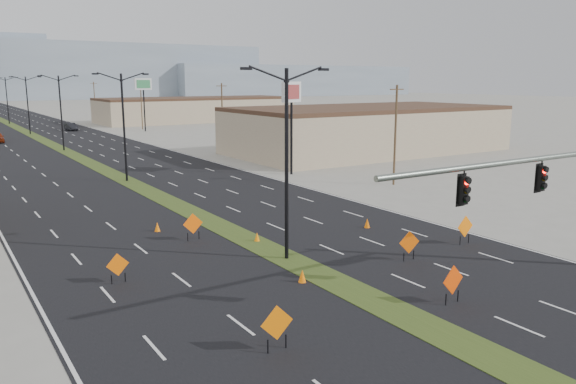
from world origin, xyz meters
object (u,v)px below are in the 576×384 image
streetlight_0 (287,159)px  construction_sign_3 (453,281)px  cone_1 (257,237)px  pole_sign_east_far (143,88)px  construction_sign_0 (277,324)px  cone_2 (367,223)px  construction_sign_4 (409,243)px  cone_0 (302,276)px  streetlight_2 (61,110)px  construction_sign_1 (118,266)px  streetlight_1 (124,124)px  signal_mast (564,184)px  car_mid (71,127)px  streetlight_3 (28,103)px  cone_3 (157,227)px  construction_sign_5 (465,227)px  pole_sign_east_near (292,99)px  streetlight_4 (7,99)px

streetlight_0 → construction_sign_3: streetlight_0 is taller
cone_1 → pole_sign_east_far: 77.44m
construction_sign_3 → pole_sign_east_far: bearing=75.6°
construction_sign_0 → cone_2: (13.78, 11.16, -0.69)m
streetlight_0 → construction_sign_3: 10.36m
streetlight_0 → construction_sign_4: 7.87m
cone_0 → construction_sign_3: bearing=-54.9°
streetlight_2 → construction_sign_1: 55.63m
streetlight_1 → construction_sign_3: size_ratio=5.83×
signal_mast → construction_sign_4: size_ratio=10.07×
streetlight_2 → cone_1: size_ratio=17.71×
streetlight_1 → cone_1: (0.29, -24.30, -5.14)m
car_mid → cone_1: (-7.42, -83.90, -0.42)m
streetlight_2 → construction_sign_0: 64.99m
streetlight_3 → construction_sign_0: 92.87m
streetlight_1 → cone_3: size_ratio=16.62×
streetlight_2 → car_mid: (7.71, 31.60, -4.71)m
construction_sign_0 → construction_sign_5: construction_sign_0 is taller
signal_mast → construction_sign_4: (-3.27, 6.25, -3.84)m
signal_mast → streetlight_1: streetlight_1 is taller
car_mid → cone_0: size_ratio=6.76×
cone_3 → cone_0: bearing=-78.3°
signal_mast → streetlight_2: size_ratio=1.63×
signal_mast → car_mid: 97.69m
construction_sign_3 → pole_sign_east_near: (12.67, 31.91, 6.53)m
streetlight_0 → pole_sign_east_near: bearing=56.3°
construction_sign_4 → cone_0: bearing=-171.8°
construction_sign_0 → construction_sign_1: size_ratio=1.17×
construction_sign_1 → pole_sign_east_far: bearing=66.3°
cone_3 → construction_sign_3: bearing=-70.2°
car_mid → cone_1: bearing=-99.9°
streetlight_2 → cone_1: (0.29, -52.30, -5.14)m
pole_sign_east_near → pole_sign_east_far: size_ratio=0.95×
streetlight_1 → cone_3: bearing=-101.6°
construction_sign_0 → construction_sign_4: construction_sign_0 is taller
streetlight_4 → cone_2: streetlight_4 is taller
signal_mast → construction_sign_5: size_ratio=9.59×
streetlight_2 → construction_sign_3: (2.63, -65.00, -4.41)m
pole_sign_east_far → cone_1: bearing=-103.8°
signal_mast → construction_sign_3: bearing=170.4°
streetlight_0 → construction_sign_3: (2.63, -9.00, -4.41)m
streetlight_3 → pole_sign_east_far: streetlight_3 is taller
construction_sign_1 → car_mid: bearing=75.2°
streetlight_1 → cone_1: size_ratio=17.71×
streetlight_2 → cone_0: streetlight_2 is taller
construction_sign_3 → cone_2: size_ratio=2.69×
streetlight_1 → construction_sign_0: streetlight_1 is taller
streetlight_4 → cone_2: 109.81m
construction_sign_1 → pole_sign_east_far: size_ratio=0.15×
construction_sign_5 → pole_sign_east_far: 82.52m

